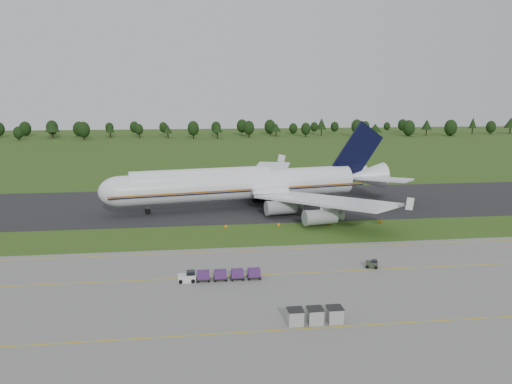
{
  "coord_description": "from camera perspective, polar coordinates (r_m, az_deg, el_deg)",
  "views": [
    {
      "loc": [
        -9.46,
        -92.41,
        26.79
      ],
      "look_at": [
        2.61,
        2.0,
        8.01
      ],
      "focal_mm": 35.0,
      "sensor_mm": 36.0,
      "label": 1
    }
  ],
  "objects": [
    {
      "name": "baggage_train",
      "position": [
        73.82,
        -4.32,
        -9.45
      ],
      "size": [
        12.08,
        1.54,
        1.49
      ],
      "color": "silver",
      "rests_on": "apron"
    },
    {
      "name": "taxiway",
      "position": [
        123.71,
        -2.73,
        -1.34
      ],
      "size": [
        300.0,
        40.0,
        0.08
      ],
      "primitive_type": "cube",
      "color": "black",
      "rests_on": "ground"
    },
    {
      "name": "tree_line",
      "position": [
        313.17,
        -3.69,
        7.36
      ],
      "size": [
        527.39,
        22.88,
        11.44
      ],
      "color": "black",
      "rests_on": "ground"
    },
    {
      "name": "edge_markers",
      "position": [
        104.01,
        5.56,
        -3.66
      ],
      "size": [
        33.17,
        0.3,
        0.6
      ],
      "color": "orange",
      "rests_on": "ground"
    },
    {
      "name": "ground",
      "position": [
        96.68,
        -1.39,
        -4.93
      ],
      "size": [
        600.0,
        600.0,
        0.0
      ],
      "primitive_type": "plane",
      "color": "#2D4C16",
      "rests_on": "ground"
    },
    {
      "name": "apron",
      "position": [
        64.94,
        1.79,
        -13.18
      ],
      "size": [
        300.0,
        52.0,
        0.06
      ],
      "primitive_type": "cube",
      "color": "slate",
      "rests_on": "ground"
    },
    {
      "name": "apron_markings",
      "position": [
        71.31,
        0.89,
        -10.85
      ],
      "size": [
        300.0,
        30.2,
        0.01
      ],
      "color": "#C4A90B",
      "rests_on": "apron"
    },
    {
      "name": "uld_row",
      "position": [
        61.22,
        6.76,
        -13.84
      ],
      "size": [
        6.67,
        1.87,
        1.85
      ],
      "color": "#999999",
      "rests_on": "apron"
    },
    {
      "name": "utility_cart",
      "position": [
        80.79,
        13.09,
        -8.09
      ],
      "size": [
        2.11,
        1.71,
        1.01
      ],
      "color": "#2A3223",
      "rests_on": "apron"
    },
    {
      "name": "aircraft",
      "position": [
        118.75,
        -1.1,
        0.96
      ],
      "size": [
        72.09,
        68.96,
        20.16
      ],
      "color": "white",
      "rests_on": "ground"
    }
  ]
}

